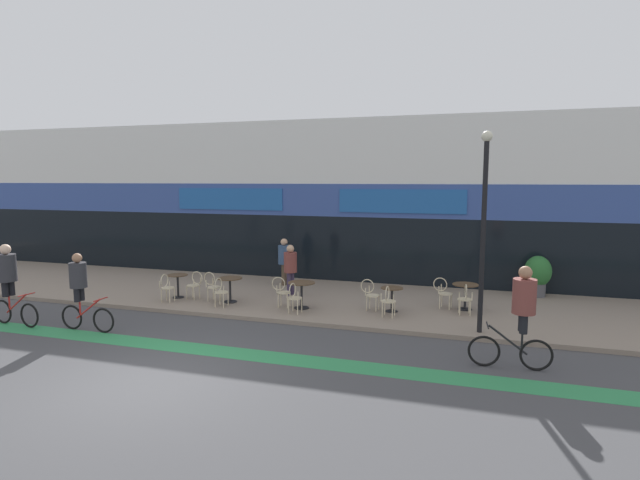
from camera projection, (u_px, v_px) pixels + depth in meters
The scene contains 26 objects.
ground_plane at pixel (146, 384), 9.52m from camera, with size 120.00×120.00×0.00m, color #424244.
sidewalk_slab at pixel (285, 297), 16.38m from camera, with size 40.00×5.50×0.12m, color gray.
storefront_facade at pixel (326, 200), 20.49m from camera, with size 40.00×4.06×6.09m.
bike_lane_stripe at pixel (202, 349), 11.47m from camera, with size 36.00×0.70×0.01m, color #2D844C.
bistro_table_0 at pixel (178, 281), 15.91m from camera, with size 0.65×0.65×0.75m.
bistro_table_1 at pixel (230, 285), 15.32m from camera, with size 0.75×0.75×0.76m.
bistro_table_2 at pixel (302, 290), 14.59m from camera, with size 0.79×0.79×0.78m.
bistro_table_3 at pixel (392, 295), 14.22m from camera, with size 0.64×0.64×0.70m.
bistro_table_4 at pixel (465, 291), 14.44m from camera, with size 0.74×0.74×0.76m.
cafe_chair_0_near at pixel (166, 286), 15.32m from camera, with size 0.42×0.58×0.90m.
cafe_chair_0_side at pixel (195, 283), 15.72m from camera, with size 0.60×0.45×0.90m.
cafe_chair_1_near at pixel (220, 290), 14.73m from camera, with size 0.41×0.58×0.90m.
cafe_chair_1_side at pixel (212, 284), 15.52m from camera, with size 0.60×0.44×0.90m.
cafe_chair_2_near at pixel (294, 296), 14.00m from camera, with size 0.43×0.59×0.90m.
cafe_chair_2_side at pixel (282, 290), 14.77m from camera, with size 0.59×0.44×0.90m.
cafe_chair_3_near at pixel (388, 299), 13.63m from camera, with size 0.43×0.59×0.90m.
cafe_chair_3_side at pixel (370, 292), 14.41m from camera, with size 0.60×0.44×0.90m.
cafe_chair_4_near at pixel (465, 297), 13.85m from camera, with size 0.45×0.60×0.90m.
cafe_chair_4_side at pixel (443, 291), 14.64m from camera, with size 0.60×0.45×0.90m.
planter_pot at pixel (538, 274), 16.07m from camera, with size 0.84×0.84×1.32m.
lamp_post at pixel (484, 218), 12.03m from camera, with size 0.26×0.26×4.91m.
cyclist_0 at pixel (8, 277), 13.26m from camera, with size 1.67×0.55×2.18m.
cyclist_1 at pixel (521, 308), 10.12m from camera, with size 1.68×0.52×2.16m.
cyclist_2 at pixel (80, 286), 12.77m from camera, with size 1.64×0.48×2.02m.
pedestrian_near_end at pixel (290, 265), 16.26m from camera, with size 0.53×0.53×1.65m.
pedestrian_far_end at pixel (284, 257), 17.79m from camera, with size 0.43×0.43×1.68m.
Camera 1 is at (5.89, -7.71, 3.89)m, focal length 28.00 mm.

